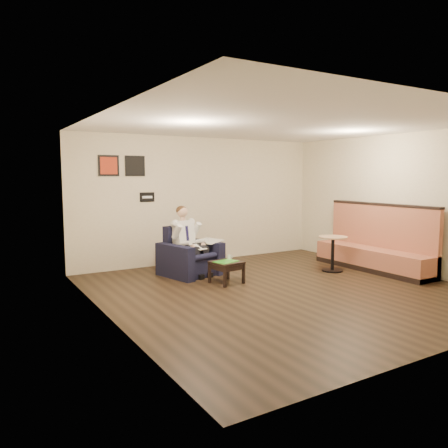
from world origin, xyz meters
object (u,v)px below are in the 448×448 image
green_folder (226,261)px  coffee_mug (229,257)px  armchair (190,251)px  cafe_table (333,254)px  banquette (373,238)px  smartphone (223,260)px  seated_man (195,243)px  side_table (226,272)px

green_folder → coffee_mug: coffee_mug is taller
armchair → coffee_mug: (0.40, -0.81, -0.03)m
armchair → green_folder: (0.23, -0.96, -0.06)m
armchair → cafe_table: (2.65, -1.19, -0.12)m
armchair → banquette: size_ratio=0.37×
coffee_mug → smartphone: (-0.12, 0.02, -0.04)m
armchair → banquette: bearing=-38.5°
seated_man → green_folder: size_ratio=3.22×
armchair → green_folder: size_ratio=2.42×
banquette → side_table: bearing=169.5°
cafe_table → armchair: bearing=155.8°
seated_man → side_table: 0.96m
armchair → side_table: bearing=-89.2°
side_table → coffee_mug: bearing=42.0°
coffee_mug → smartphone: bearing=171.2°
coffee_mug → green_folder: bearing=-138.0°
seated_man → cafe_table: 2.85m
armchair → smartphone: 0.85m
seated_man → banquette: bearing=-37.0°
smartphone → armchair: bearing=111.2°
green_folder → smartphone: (0.05, 0.17, -0.00)m
smartphone → cafe_table: (2.37, -0.40, -0.05)m
smartphone → cafe_table: size_ratio=0.18×
coffee_mug → cafe_table: size_ratio=0.12×
coffee_mug → armchair: bearing=116.3°
smartphone → cafe_table: bearing=-7.8°
side_table → coffee_mug: coffee_mug is taller
green_folder → banquette: 3.28m
armchair → smartphone: armchair is taller
armchair → cafe_table: size_ratio=1.36×
green_folder → smartphone: bearing=74.4°
green_folder → seated_man: bearing=103.5°
side_table → smartphone: (0.02, 0.15, 0.21)m
seated_man → smartphone: (0.25, -0.67, -0.24)m
armchair → side_table: (0.26, -0.94, -0.27)m
side_table → cafe_table: bearing=-5.9°
seated_man → smartphone: size_ratio=10.34×
coffee_mug → banquette: (3.05, -0.72, 0.23)m
coffee_mug → smartphone: coffee_mug is taller
cafe_table → side_table: bearing=174.1°
armchair → smartphone: bearing=-85.0°
armchair → cafe_table: 2.91m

